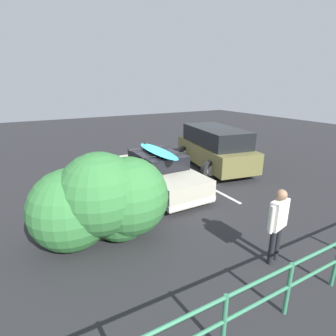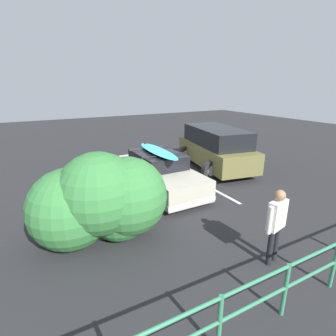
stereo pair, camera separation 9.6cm
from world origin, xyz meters
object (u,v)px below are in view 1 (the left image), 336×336
object	(u,v)px
sedan_car	(159,172)
bush_near_left	(102,203)
suv_car	(215,147)
person_bystander	(278,220)

from	to	relation	value
sedan_car	bush_near_left	bearing A→B (deg)	39.28
sedan_car	suv_car	world-z (taller)	suv_car
suv_car	bush_near_left	distance (m)	6.75
sedan_car	person_bystander	xyz separation A→B (m)	(-0.20, 4.82, 0.36)
suv_car	person_bystander	xyz separation A→B (m)	(3.10, 5.81, 0.06)
person_bystander	bush_near_left	bearing A→B (deg)	-42.74
sedan_car	person_bystander	size ratio (longest dim) A/B	2.57
person_bystander	bush_near_left	xyz separation A→B (m)	(2.86, -2.64, -0.05)
suv_car	person_bystander	distance (m)	6.59
suv_car	bush_near_left	xyz separation A→B (m)	(5.96, 3.17, 0.01)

